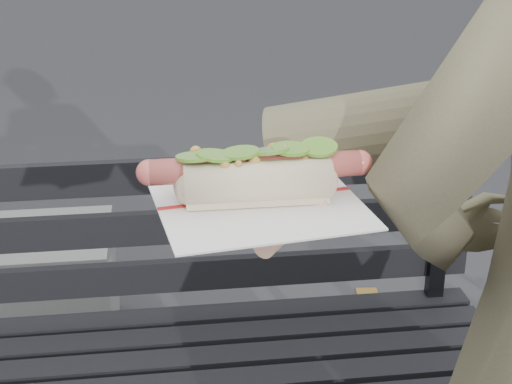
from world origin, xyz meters
TOP-DOWN VIEW (x-y plane):
  - park_bench at (-0.12, 0.89)m, footprint 1.50×0.44m
  - held_hotdog at (0.19, 0.10)m, footprint 0.64×0.30m

SIDE VIEW (x-z plane):
  - park_bench at x=-0.12m, z-range 0.08..0.96m
  - held_hotdog at x=0.19m, z-range 1.14..1.33m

